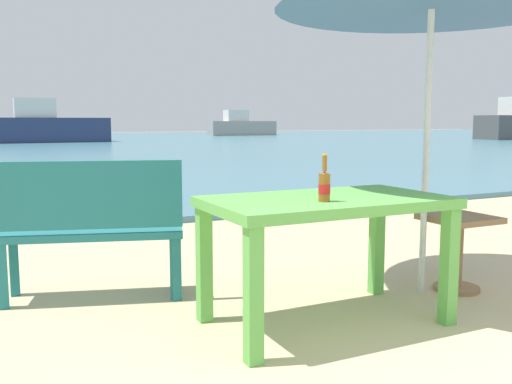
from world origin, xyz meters
The scene contains 8 objects.
sea_water centered at (0.00, 30.00, 0.04)m, with size 120.00×50.00×0.08m, color teal.
picnic_table_green centered at (-0.58, 1.46, 0.65)m, with size 1.40×0.80×0.76m.
beer_bottle_amber centered at (-0.69, 1.31, 0.85)m, with size 0.07×0.07×0.26m.
side_table_wood centered at (0.63, 1.60, 0.35)m, with size 0.44×0.44×0.54m.
bench_teal_center centered at (-1.75, 2.49, 0.54)m, with size 1.25×0.69×0.95m.
swimmer_person centered at (-0.45, 8.01, 0.24)m, with size 0.34×0.34×0.41m.
boat_ferry centered at (0.74, 30.39, 0.90)m, with size 6.29×1.72×2.29m.
boat_sailboat centered at (16.05, 39.33, 0.79)m, with size 5.40×1.47×1.96m.
Camera 1 is at (-2.38, -1.31, 1.20)m, focal length 39.76 mm.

